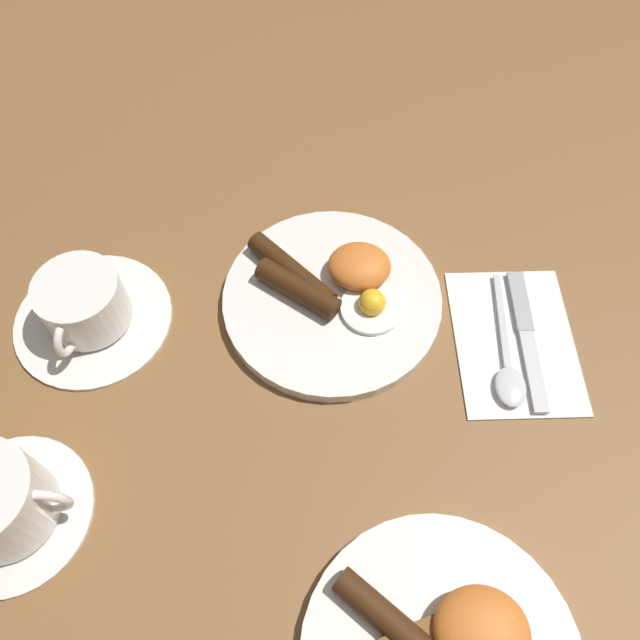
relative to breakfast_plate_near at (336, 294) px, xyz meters
The scene contains 7 objects.
ground_plane 0.01m from the breakfast_plate_near, 78.96° to the left, with size 3.00×3.00×0.00m, color brown.
breakfast_plate_near is the anchor object (origin of this frame).
teacup_near 0.26m from the breakfast_plate_near, ahead, with size 0.17×0.17×0.07m.
teacup_far 0.37m from the breakfast_plate_near, 40.35° to the left, with size 0.14×0.14×0.08m.
napkin 0.20m from the breakfast_plate_near, 167.09° to the left, with size 0.12×0.17×0.01m, color white.
knife 0.20m from the breakfast_plate_near, behind, with size 0.02×0.16×0.01m.
spoon 0.20m from the breakfast_plate_near, 155.23° to the left, with size 0.03×0.16×0.01m.
Camera 1 is at (0.00, 0.36, 0.57)m, focal length 35.00 mm.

